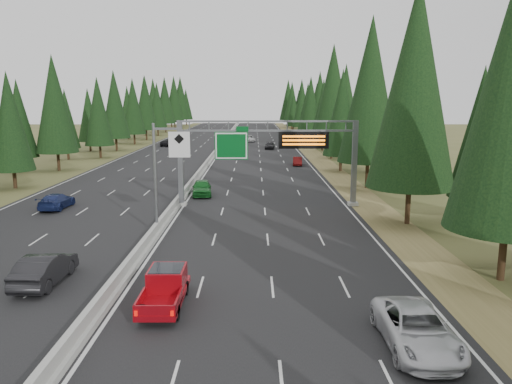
% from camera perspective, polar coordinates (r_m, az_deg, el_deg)
% --- Properties ---
extents(road, '(32.00, 260.00, 0.08)m').
position_cam_1_polar(road, '(90.92, -4.68, 4.30)').
color(road, black).
rests_on(road, ground).
extents(shoulder_right, '(3.60, 260.00, 0.06)m').
position_cam_1_polar(shoulder_right, '(91.28, 6.57, 4.28)').
color(shoulder_right, olive).
rests_on(shoulder_right, ground).
extents(shoulder_left, '(3.60, 260.00, 0.06)m').
position_cam_1_polar(shoulder_left, '(93.99, -15.59, 4.14)').
color(shoulder_left, '#4E5327').
rests_on(shoulder_left, ground).
extents(median_barrier, '(0.70, 260.00, 0.85)m').
position_cam_1_polar(median_barrier, '(90.88, -4.68, 4.53)').
color(median_barrier, '#9A9A95').
rests_on(median_barrier, road).
extents(sign_gantry, '(16.75, 0.98, 7.80)m').
position_cam_1_polar(sign_gantry, '(45.26, 2.15, 4.87)').
color(sign_gantry, slate).
rests_on(sign_gantry, road).
extents(hov_sign_pole, '(2.80, 0.50, 8.00)m').
position_cam_1_polar(hov_sign_pole, '(36.03, -10.58, 2.42)').
color(hov_sign_pole, slate).
rests_on(hov_sign_pole, road).
extents(tree_row_right, '(12.26, 240.40, 18.83)m').
position_cam_1_polar(tree_row_right, '(80.89, 10.39, 9.96)').
color(tree_row_right, black).
rests_on(tree_row_right, ground).
extents(tree_row_left, '(11.42, 243.14, 18.49)m').
position_cam_1_polar(tree_row_left, '(91.49, -18.86, 9.46)').
color(tree_row_left, black).
rests_on(tree_row_left, ground).
extents(silver_minivan, '(2.57, 5.53, 1.53)m').
position_cam_1_polar(silver_minivan, '(21.11, 17.88, -14.65)').
color(silver_minivan, silver).
rests_on(silver_minivan, road).
extents(red_pickup, '(1.79, 5.01, 1.63)m').
position_cam_1_polar(red_pickup, '(24.47, -10.26, -10.41)').
color(red_pickup, black).
rests_on(red_pickup, road).
extents(car_ahead_green, '(2.35, 4.87, 1.60)m').
position_cam_1_polar(car_ahead_green, '(51.17, -6.21, 0.50)').
color(car_ahead_green, '#166120').
rests_on(car_ahead_green, road).
extents(car_ahead_dkred, '(1.65, 3.95, 1.27)m').
position_cam_1_polar(car_ahead_dkred, '(75.01, 4.77, 3.53)').
color(car_ahead_dkred, '#4E0B0B').
rests_on(car_ahead_dkred, road).
extents(car_ahead_dkgrey, '(2.25, 4.72, 1.33)m').
position_cam_1_polar(car_ahead_dkgrey, '(100.56, 1.58, 5.31)').
color(car_ahead_dkgrey, black).
rests_on(car_ahead_dkgrey, road).
extents(car_ahead_white, '(2.96, 5.51, 1.47)m').
position_cam_1_polar(car_ahead_white, '(118.63, -0.77, 6.12)').
color(car_ahead_white, '#B4B4B4').
rests_on(car_ahead_white, road).
extents(car_ahead_far, '(1.69, 3.93, 1.32)m').
position_cam_1_polar(car_ahead_far, '(123.09, -2.82, 6.23)').
color(car_ahead_far, black).
rests_on(car_ahead_far, road).
extents(car_onc_near, '(1.87, 5.02, 1.64)m').
position_cam_1_polar(car_onc_near, '(28.80, -22.98, -8.07)').
color(car_onc_near, black).
rests_on(car_onc_near, road).
extents(car_onc_blue, '(2.07, 4.83, 1.39)m').
position_cam_1_polar(car_onc_blue, '(48.09, -21.84, -0.96)').
color(car_onc_blue, navy).
rests_on(car_onc_blue, road).
extents(car_onc_white, '(1.92, 4.08, 1.35)m').
position_cam_1_polar(car_onc_white, '(91.09, -8.29, 4.69)').
color(car_onc_white, white).
rests_on(car_onc_white, road).
extents(car_onc_far, '(3.09, 5.80, 1.55)m').
position_cam_1_polar(car_onc_far, '(108.96, -9.93, 5.61)').
color(car_onc_far, black).
rests_on(car_onc_far, road).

